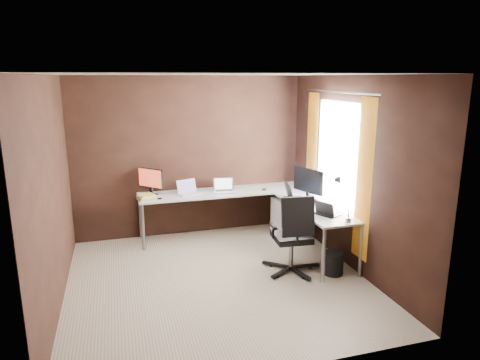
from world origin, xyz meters
name	(u,v)px	position (x,y,z in m)	size (l,w,h in m)	color
room	(242,178)	(0.34, 0.07, 1.28)	(3.60, 3.60, 2.50)	#C2AF97
desk	(256,200)	(0.84, 1.04, 0.68)	(2.65, 2.25, 0.73)	white
drawer_pedestal	(289,219)	(1.43, 1.15, 0.30)	(0.42, 0.50, 0.60)	white
monitor_left	(151,180)	(-0.64, 1.63, 0.96)	(0.34, 0.35, 0.41)	black
monitor_right	(308,182)	(1.53, 0.68, 1.00)	(0.23, 0.54, 0.47)	black
laptop_white	(188,191)	(-0.09, 1.51, 0.78)	(0.37, 0.31, 0.21)	white
laptop_silver	(224,189)	(0.46, 1.48, 0.78)	(0.35, 0.27, 0.21)	silver
laptop_black_big	(294,197)	(1.30, 0.69, 0.79)	(0.37, 0.47, 0.28)	black
laptop_black_small	(326,212)	(1.45, -0.04, 0.77)	(0.31, 0.35, 0.19)	black
book_stack	(146,197)	(-0.73, 1.36, 0.77)	(0.29, 0.27, 0.08)	tan
mouse_left	(160,199)	(-0.55, 1.31, 0.74)	(0.07, 0.05, 0.03)	black
mouse_corner	(264,189)	(1.09, 1.37, 0.75)	(0.09, 0.06, 0.03)	black
desk_lamp	(342,194)	(1.52, -0.29, 1.08)	(0.19, 0.21, 0.56)	slate
office_chair	(292,249)	(0.99, -0.03, 0.31)	(0.59, 0.59, 1.06)	black
wastebasket	(333,263)	(1.47, -0.24, 0.15)	(0.25, 0.25, 0.29)	black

